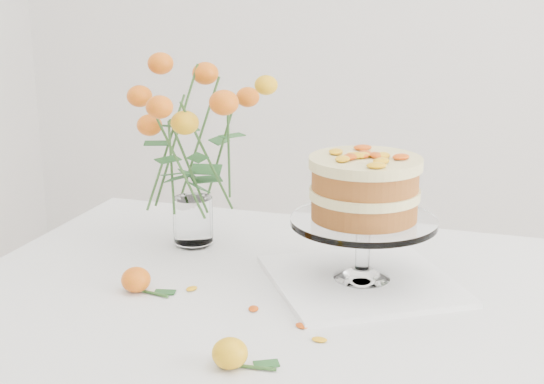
# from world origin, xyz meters

# --- Properties ---
(table) EXTENTS (1.43, 0.93, 0.76)m
(table) POSITION_xyz_m (0.00, 0.00, 0.67)
(table) COLOR tan
(table) RESTS_ON ground
(napkin) EXTENTS (0.46, 0.46, 0.01)m
(napkin) POSITION_xyz_m (0.04, 0.08, 0.76)
(napkin) COLOR white
(napkin) RESTS_ON table
(cake_stand) EXTENTS (0.28, 0.28, 0.25)m
(cake_stand) POSITION_xyz_m (0.04, 0.08, 0.93)
(cake_stand) COLOR white
(cake_stand) RESTS_ON napkin
(rose_vase) EXTENTS (0.34, 0.34, 0.43)m
(rose_vase) POSITION_xyz_m (-0.36, 0.18, 1.01)
(rose_vase) COLOR white
(rose_vase) RESTS_ON table
(loose_rose_near) EXTENTS (0.10, 0.05, 0.05)m
(loose_rose_near) POSITION_xyz_m (-0.09, -0.30, 0.78)
(loose_rose_near) COLOR #F4A415
(loose_rose_near) RESTS_ON table
(loose_rose_far) EXTENTS (0.10, 0.06, 0.05)m
(loose_rose_far) POSITION_xyz_m (-0.36, -0.09, 0.78)
(loose_rose_far) COLOR #CB6509
(loose_rose_far) RESTS_ON table
(stray_petal_a) EXTENTS (0.03, 0.02, 0.00)m
(stray_petal_a) POSITION_xyz_m (-0.12, -0.10, 0.76)
(stray_petal_a) COLOR #FFB010
(stray_petal_a) RESTS_ON table
(stray_petal_b) EXTENTS (0.03, 0.02, 0.00)m
(stray_petal_b) POSITION_xyz_m (-0.02, -0.14, 0.76)
(stray_petal_b) COLOR #FFB010
(stray_petal_b) RESTS_ON table
(stray_petal_c) EXTENTS (0.03, 0.02, 0.00)m
(stray_petal_c) POSITION_xyz_m (0.02, -0.18, 0.76)
(stray_petal_c) COLOR #FFB010
(stray_petal_c) RESTS_ON table
(stray_petal_d) EXTENTS (0.03, 0.02, 0.00)m
(stray_petal_d) POSITION_xyz_m (-0.26, -0.05, 0.76)
(stray_petal_d) COLOR #FFB010
(stray_petal_d) RESTS_ON table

